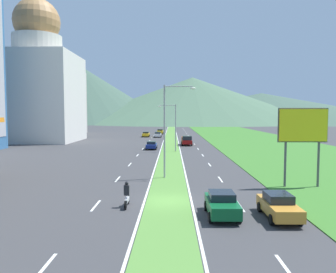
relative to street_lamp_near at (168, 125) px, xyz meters
name	(u,v)px	position (x,y,z in m)	size (l,w,h in m)	color
ground_plane	(168,202)	(0.10, -8.88, -5.40)	(600.00, 600.00, 0.00)	#38383A
grass_median	(171,139)	(0.10, 51.12, -5.37)	(3.20, 240.00, 0.06)	#518438
grass_verge_right	(252,139)	(20.70, 51.12, -5.37)	(24.00, 240.00, 0.06)	#387028
lane_dash_left_1	(44,268)	(-5.00, -19.45, -5.39)	(0.16, 2.80, 0.01)	silver
lane_dash_left_2	(96,206)	(-5.00, -10.02, -5.39)	(0.16, 2.80, 0.01)	silver
lane_dash_left_3	(118,179)	(-5.00, -0.59, -5.39)	(0.16, 2.80, 0.01)	silver
lane_dash_left_4	(130,164)	(-5.00, 8.84, -5.39)	(0.16, 2.80, 0.01)	silver
lane_dash_left_5	(138,155)	(-5.00, 18.27, -5.39)	(0.16, 2.80, 0.01)	silver
lane_dash_left_6	(143,149)	(-5.00, 27.69, -5.39)	(0.16, 2.80, 0.01)	silver
lane_dash_left_7	(147,144)	(-5.00, 37.12, -5.39)	(0.16, 2.80, 0.01)	silver
lane_dash_left_8	(150,140)	(-5.00, 46.55, -5.39)	(0.16, 2.80, 0.01)	silver
lane_dash_left_9	(152,138)	(-5.00, 55.98, -5.39)	(0.16, 2.80, 0.01)	silver
lane_dash_left_10	(154,135)	(-5.00, 65.41, -5.39)	(0.16, 2.80, 0.01)	silver
lane_dash_left_11	(156,133)	(-5.00, 74.84, -5.39)	(0.16, 2.80, 0.01)	silver
lane_dash_left_12	(157,132)	(-5.00, 84.27, -5.39)	(0.16, 2.80, 0.01)	silver
lane_dash_left_13	(158,131)	(-5.00, 93.70, -5.39)	(0.16, 2.80, 0.01)	silver
lane_dash_left_14	(159,129)	(-5.00, 103.12, -5.39)	(0.16, 2.80, 0.01)	silver
lane_dash_left_15	(160,128)	(-5.00, 112.55, -5.39)	(0.16, 2.80, 0.01)	silver
lane_dash_right_1	(286,269)	(5.20, -19.45, -5.39)	(0.16, 2.80, 0.01)	silver
lane_dash_right_2	(240,206)	(5.20, -10.02, -5.39)	(0.16, 2.80, 0.01)	silver
lane_dash_right_3	(220,179)	(5.20, -0.59, -5.39)	(0.16, 2.80, 0.01)	silver
lane_dash_right_4	(210,165)	(5.20, 8.84, -5.39)	(0.16, 2.80, 0.01)	silver
lane_dash_right_5	(203,155)	(5.20, 18.27, -5.39)	(0.16, 2.80, 0.01)	silver
lane_dash_right_6	(198,149)	(5.20, 27.69, -5.39)	(0.16, 2.80, 0.01)	silver
lane_dash_right_7	(194,144)	(5.20, 37.12, -5.39)	(0.16, 2.80, 0.01)	silver
lane_dash_right_8	(192,141)	(5.20, 46.55, -5.39)	(0.16, 2.80, 0.01)	silver
lane_dash_right_9	(190,138)	(5.20, 55.98, -5.39)	(0.16, 2.80, 0.01)	silver
lane_dash_right_10	(188,135)	(5.20, 65.41, -5.39)	(0.16, 2.80, 0.01)	silver
lane_dash_right_11	(187,133)	(5.20, 74.84, -5.39)	(0.16, 2.80, 0.01)	silver
lane_dash_right_12	(185,132)	(5.20, 84.27, -5.39)	(0.16, 2.80, 0.01)	silver
lane_dash_right_13	(184,131)	(5.20, 93.70, -5.39)	(0.16, 2.80, 0.01)	silver
lane_dash_right_14	(184,129)	(5.20, 103.12, -5.39)	(0.16, 2.80, 0.01)	silver
lane_dash_right_15	(183,128)	(5.20, 112.55, -5.39)	(0.16, 2.80, 0.01)	silver
edge_line_median_left	(164,139)	(-1.65, 51.12, -5.39)	(0.16, 240.00, 0.01)	silver
edge_line_median_right	(178,139)	(1.85, 51.12, -5.39)	(0.16, 240.00, 0.01)	silver
domed_building	(38,84)	(-30.83, 44.33, 8.07)	(17.66, 17.66, 32.90)	silver
midrise_colored	(53,102)	(-37.41, 71.77, 4.71)	(17.14, 17.14, 20.21)	#B7B2A8
hill_far_left	(79,94)	(-68.36, 211.39, 15.69)	(136.93, 136.93, 42.18)	#3D5647
hill_far_center	(192,100)	(15.80, 219.09, 11.54)	(185.34, 185.34, 33.87)	#47664C
hill_far_right	(261,107)	(76.59, 251.20, 6.57)	(235.85, 235.85, 23.94)	#3D5647
street_lamp_near	(168,125)	(0.00, 0.00, 0.00)	(3.19, 0.28, 9.35)	#99999E
street_lamp_mid	(173,124)	(0.63, 23.07, -0.68)	(3.09, 0.33, 8.06)	#99999E
billboard_roadside	(303,129)	(11.85, -3.99, -0.25)	(4.35, 0.28, 7.00)	#4C4C51
car_0	(222,204)	(3.56, -12.30, -4.61)	(1.95, 4.02, 1.54)	#0C5128
car_1	(158,135)	(-3.49, 57.58, -4.65)	(1.96, 4.06, 1.46)	silver
car_2	(146,134)	(-6.91, 59.17, -4.65)	(1.96, 4.54, 1.44)	yellow
car_3	(152,145)	(-3.36, 27.22, -4.66)	(1.97, 4.73, 1.44)	navy
car_4	(279,206)	(7.05, -12.62, -4.62)	(1.88, 4.23, 1.54)	#C6842D
car_5	(160,132)	(-3.38, 71.76, -4.59)	(2.02, 4.59, 1.58)	yellow
pickup_truck_0	(187,141)	(3.43, 34.58, -4.42)	(2.18, 5.40, 2.00)	maroon
motorcycle_rider	(127,196)	(-2.75, -10.29, -4.65)	(0.36, 2.00, 1.80)	black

